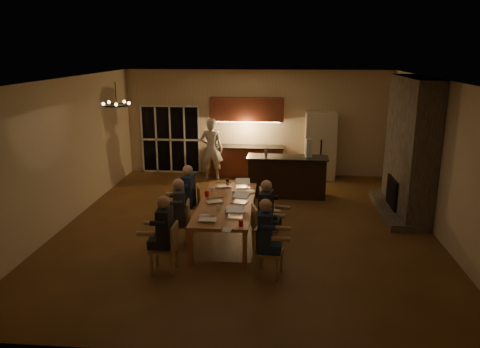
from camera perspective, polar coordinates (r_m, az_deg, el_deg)
The scene contains 43 objects.
floor at distance 10.40m, azimuth 0.77°, elevation -6.41°, with size 9.00×9.00×0.00m, color brown.
back_wall at distance 14.36m, azimuth 2.11°, elevation 6.23°, with size 8.00×0.04×3.20m, color beige.
left_wall at distance 10.97m, azimuth -20.66°, elevation 2.47°, with size 0.04×9.00×3.20m, color beige.
right_wall at distance 10.45m, azimuth 23.37°, elevation 1.60°, with size 0.04×9.00×3.20m, color beige.
ceiling at distance 9.70m, azimuth 0.84°, elevation 11.58°, with size 8.00×9.00×0.04m, color white.
french_doors at distance 14.79m, azimuth -8.46°, elevation 4.17°, with size 1.86×0.08×2.10m, color black.
fireplace at distance 11.48m, azimuth 20.04°, elevation 3.06°, with size 0.58×2.50×3.20m, color #63584E.
kitchenette at distance 14.13m, azimuth 0.81°, elevation 4.45°, with size 2.24×0.68×2.40m, color brown, non-canonical shape.
refrigerator at distance 14.14m, azimuth 9.73°, elevation 3.41°, with size 0.90×0.68×2.00m, color beige.
dining_table at distance 9.75m, azimuth -1.67°, elevation -5.57°, with size 1.10×2.92×0.75m, color #B9754A.
bar_island at distance 12.37m, azimuth 5.74°, elevation -0.32°, with size 2.10×0.68×1.08m, color black.
chair_left_near at distance 8.36m, azimuth -9.26°, elevation -8.91°, with size 0.44×0.44×0.89m, color #A37A51, non-canonical shape.
chair_left_mid at distance 9.44m, azimuth -7.54°, elevation -5.95°, with size 0.44×0.44×0.89m, color #A37A51, non-canonical shape.
chair_left_far at distance 10.45m, azimuth -6.15°, elevation -3.81°, with size 0.44×0.44×0.89m, color #A37A51, non-canonical shape.
chair_right_near at distance 8.15m, azimuth 3.58°, elevation -9.38°, with size 0.44×0.44×0.89m, color #A37A51, non-canonical shape.
chair_right_mid at distance 9.14m, azimuth 3.01°, elevation -6.57°, with size 0.44×0.44×0.89m, color #A37A51, non-canonical shape.
chair_right_far at distance 10.20m, azimuth 3.63°, elevation -4.22°, with size 0.44×0.44×0.89m, color #A37A51, non-canonical shape.
person_left_near at distance 8.32m, azimuth -9.14°, elevation -7.18°, with size 0.60×0.60×1.38m, color #20212A, non-canonical shape.
person_right_near at distance 8.07m, azimuth 3.08°, elevation -7.73°, with size 0.60×0.60×1.38m, color #1D3048, non-canonical shape.
person_left_mid at distance 9.30m, azimuth -7.41°, elevation -4.67°, with size 0.60×0.60×1.38m, color #3B4146, non-canonical shape.
person_right_mid at distance 9.14m, azimuth 3.18°, elevation -4.93°, with size 0.60×0.60×1.38m, color #20212A, non-canonical shape.
person_left_far at distance 10.31m, azimuth -6.30°, elevation -2.64°, with size 0.60×0.60×1.38m, color #1D3048, non-canonical shape.
standing_person at distance 13.86m, azimuth -3.49°, elevation 3.04°, with size 0.67×0.44×1.85m, color silver.
chandelier at distance 9.44m, azimuth -14.83°, elevation 8.12°, with size 0.53×0.53×0.03m, color black.
laptop_a at distance 8.64m, azimuth -4.00°, elevation -4.94°, with size 0.32×0.28×0.23m, color silver, non-canonical shape.
laptop_b at distance 8.76m, azimuth -0.72°, elevation -4.60°, with size 0.32×0.28×0.23m, color silver, non-canonical shape.
laptop_c at distance 9.62m, azimuth -3.16°, elevation -2.80°, with size 0.32×0.28×0.23m, color silver, non-canonical shape.
laptop_d at distance 9.58m, azimuth -0.08°, elevation -2.84°, with size 0.32×0.28×0.23m, color silver, non-canonical shape.
laptop_e at distance 10.67m, azimuth -2.04°, elevation -0.98°, with size 0.32×0.28×0.23m, color silver, non-canonical shape.
laptop_f at distance 10.60m, azimuth 0.36°, elevation -1.06°, with size 0.32×0.28×0.23m, color silver, non-canonical shape.
mug_front at distance 9.17m, azimuth -2.68°, elevation -4.12°, with size 0.07×0.07×0.10m, color white.
mug_mid at distance 10.05m, azimuth -0.71°, elevation -2.35°, with size 0.08×0.08×0.10m, color white.
mug_back at distance 10.34m, azimuth -3.43°, elevation -1.88°, with size 0.08×0.08×0.10m, color white.
redcup_near at distance 8.35m, azimuth 0.12°, elevation -5.99°, with size 0.08×0.08×0.12m, color red.
redcup_mid at distance 10.02m, azimuth -4.06°, elevation -2.40°, with size 0.09×0.09×0.12m, color red.
can_silver at distance 8.89m, azimuth -1.66°, elevation -4.68°, with size 0.07×0.07×0.12m, color #B2B2B7.
can_cola at distance 10.89m, azimuth -1.54°, elevation -0.92°, with size 0.07×0.07×0.12m, color #3F0F0C.
plate_near at distance 9.05m, azimuth -0.13°, elevation -4.63°, with size 0.26×0.26×0.02m, color white.
plate_left at distance 8.85m, azimuth -4.40°, elevation -5.16°, with size 0.23×0.23×0.02m, color white.
plate_far at distance 10.30m, azimuth 1.25°, elevation -2.16°, with size 0.24×0.24×0.02m, color white.
notepad at distance 8.20m, azimuth -1.59°, elevation -6.81°, with size 0.16×0.22×0.01m, color white.
bar_bottle at distance 12.19m, azimuth 3.20°, elevation 2.69°, with size 0.07×0.07×0.24m, color #99999E.
bar_blender at distance 12.22m, azimuth 8.37°, elevation 3.15°, with size 0.15×0.15×0.48m, color silver.
Camera 1 is at (0.69, -9.65, 3.82)m, focal length 35.00 mm.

